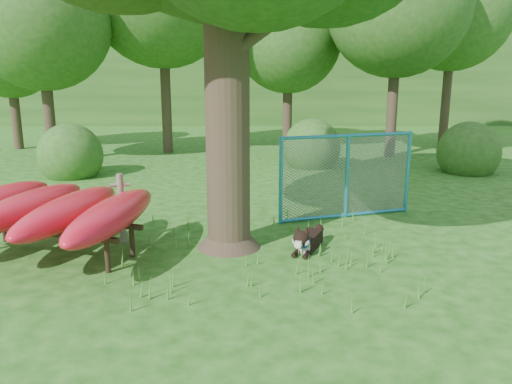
{
  "coord_description": "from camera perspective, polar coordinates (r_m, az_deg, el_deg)",
  "views": [
    {
      "loc": [
        0.14,
        -6.48,
        2.79
      ],
      "look_at": [
        0.2,
        1.2,
        1.0
      ],
      "focal_mm": 35.0,
      "sensor_mm": 36.0,
      "label": 1
    }
  ],
  "objects": [
    {
      "name": "ground",
      "position": [
        7.05,
        -1.58,
        -10.18
      ],
      "size": [
        80.0,
        80.0,
        0.0
      ],
      "primitive_type": "plane",
      "color": "#1A5210",
      "rests_on": "ground"
    },
    {
      "name": "wooden_post",
      "position": [
        8.75,
        -15.14,
        -1.61
      ],
      "size": [
        0.33,
        0.16,
        1.2
      ],
      "rotation": [
        0.0,
        0.0,
        0.31
      ],
      "color": "#655E4C",
      "rests_on": "ground"
    },
    {
      "name": "kayak_rack",
      "position": [
        8.42,
        -22.66,
        -1.83
      ],
      "size": [
        3.41,
        3.67,
        1.0
      ],
      "rotation": [
        0.0,
        0.0,
        -0.31
      ],
      "color": "black",
      "rests_on": "ground"
    },
    {
      "name": "husky_dog",
      "position": [
        8.2,
        5.85,
        -5.52
      ],
      "size": [
        0.63,
        1.05,
        0.5
      ],
      "rotation": [
        0.0,
        0.0,
        -0.4
      ],
      "color": "black",
      "rests_on": "ground"
    },
    {
      "name": "fence_section",
      "position": [
        10.07,
        10.36,
        1.79
      ],
      "size": [
        2.78,
        0.96,
        2.82
      ],
      "rotation": [
        0.0,
        0.0,
        0.31
      ],
      "color": "teal",
      "rests_on": "ground"
    },
    {
      "name": "wildflower_clump",
      "position": [
        7.95,
        4.93,
        -5.99
      ],
      "size": [
        0.11,
        0.1,
        0.24
      ],
      "rotation": [
        0.0,
        0.0,
        0.01
      ],
      "color": "#4C8E2E",
      "rests_on": "ground"
    },
    {
      "name": "bg_tree_a",
      "position": [
        17.84,
        -23.43,
        17.56
      ],
      "size": [
        4.4,
        4.4,
        6.7
      ],
      "color": "#35291D",
      "rests_on": "ground"
    },
    {
      "name": "bg_tree_c",
      "position": [
        19.57,
        3.72,
        16.98
      ],
      "size": [
        4.0,
        4.0,
        6.12
      ],
      "color": "#35291D",
      "rests_on": "ground"
    },
    {
      "name": "bg_tree_d",
      "position": [
        18.28,
        15.96,
        19.88
      ],
      "size": [
        4.8,
        4.8,
        7.5
      ],
      "color": "#35291D",
      "rests_on": "ground"
    },
    {
      "name": "bg_tree_e",
      "position": [
        22.07,
        21.63,
        18.62
      ],
      "size": [
        4.6,
        4.6,
        7.55
      ],
      "color": "#35291D",
      "rests_on": "ground"
    },
    {
      "name": "bg_tree_f",
      "position": [
        21.54,
        -26.43,
        14.33
      ],
      "size": [
        3.6,
        3.6,
        5.55
      ],
      "color": "#35291D",
      "rests_on": "ground"
    },
    {
      "name": "shrub_left",
      "position": [
        15.15,
        -20.27,
        1.71
      ],
      "size": [
        1.8,
        1.8,
        1.8
      ],
      "primitive_type": "sphere",
      "color": "#27551B",
      "rests_on": "ground"
    },
    {
      "name": "shrub_right",
      "position": [
        16.05,
        22.93,
        2.08
      ],
      "size": [
        1.8,
        1.8,
        1.8
      ],
      "primitive_type": "sphere",
      "color": "#27551B",
      "rests_on": "ground"
    },
    {
      "name": "shrub_mid",
      "position": [
        15.83,
        6.33,
        2.91
      ],
      "size": [
        1.8,
        1.8,
        1.8
      ],
      "primitive_type": "sphere",
      "color": "#27551B",
      "rests_on": "ground"
    },
    {
      "name": "wooded_hillside",
      "position": [
        34.48,
        -0.68,
        13.49
      ],
      "size": [
        80.0,
        12.0,
        6.0
      ],
      "primitive_type": "cube",
      "color": "#27551B",
      "rests_on": "ground"
    }
  ]
}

